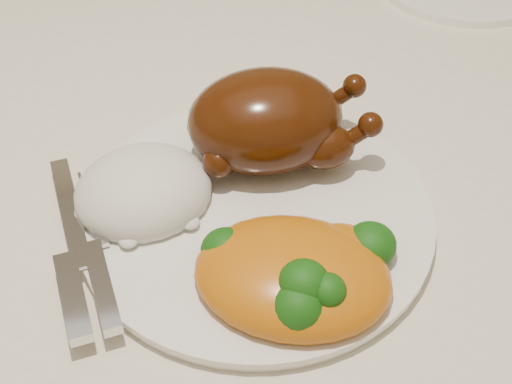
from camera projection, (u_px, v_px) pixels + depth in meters
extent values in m
cube|color=brown|center=(184.00, 150.00, 0.66)|extent=(1.60, 0.90, 0.04)
cube|color=silver|center=(182.00, 130.00, 0.64)|extent=(1.72, 1.02, 0.01)
cylinder|color=white|center=(256.00, 216.00, 0.55)|extent=(0.32, 0.32, 0.01)
ellipsoid|color=#3F1C06|center=(265.00, 121.00, 0.56)|extent=(0.13, 0.10, 0.08)
ellipsoid|color=#3F1C06|center=(255.00, 107.00, 0.55)|extent=(0.06, 0.05, 0.03)
ellipsoid|color=#3F1C06|center=(325.00, 147.00, 0.56)|extent=(0.05, 0.04, 0.04)
sphere|color=#3F1C06|center=(370.00, 125.00, 0.55)|extent=(0.02, 0.02, 0.02)
ellipsoid|color=#3F1C06|center=(312.00, 107.00, 0.59)|extent=(0.05, 0.04, 0.04)
sphere|color=#3F1C06|center=(355.00, 86.00, 0.58)|extent=(0.02, 0.02, 0.02)
sphere|color=#3F1C06|center=(219.00, 162.00, 0.55)|extent=(0.03, 0.03, 0.03)
sphere|color=#3F1C06|center=(211.00, 115.00, 0.59)|extent=(0.03, 0.03, 0.03)
ellipsoid|color=white|center=(143.00, 192.00, 0.55)|extent=(0.12, 0.11, 0.06)
ellipsoid|color=orange|center=(293.00, 276.00, 0.49)|extent=(0.17, 0.15, 0.05)
ellipsoid|color=orange|center=(339.00, 256.00, 0.50)|extent=(0.06, 0.06, 0.03)
ellipsoid|color=#0C3809|center=(371.00, 245.00, 0.50)|extent=(0.04, 0.04, 0.03)
ellipsoid|color=#0C3809|center=(298.00, 307.00, 0.46)|extent=(0.04, 0.04, 0.03)
ellipsoid|color=#0C3809|center=(346.00, 273.00, 0.49)|extent=(0.02, 0.02, 0.03)
ellipsoid|color=#0C3809|center=(226.00, 251.00, 0.50)|extent=(0.04, 0.04, 0.03)
ellipsoid|color=#0C3809|center=(328.00, 291.00, 0.46)|extent=(0.02, 0.02, 0.02)
ellipsoid|color=#0C3809|center=(304.00, 284.00, 0.46)|extent=(0.04, 0.04, 0.03)
ellipsoid|color=#0C3809|center=(332.00, 248.00, 0.50)|extent=(0.03, 0.03, 0.02)
cube|color=silver|center=(70.00, 211.00, 0.54)|extent=(0.03, 0.12, 0.00)
cube|color=silver|center=(73.00, 297.00, 0.48)|extent=(0.02, 0.08, 0.01)
cube|color=silver|center=(102.00, 286.00, 0.49)|extent=(0.02, 0.08, 0.01)
cube|color=silver|center=(96.00, 206.00, 0.54)|extent=(0.02, 0.09, 0.00)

